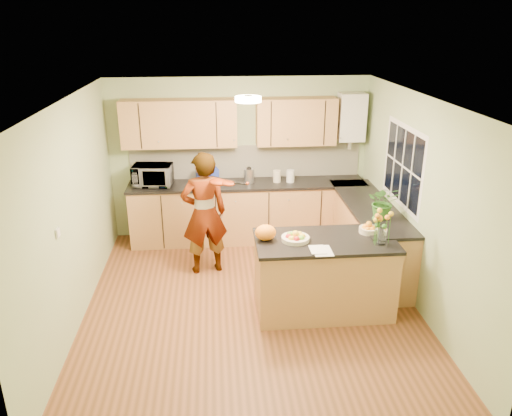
{
  "coord_description": "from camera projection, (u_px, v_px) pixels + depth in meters",
  "views": [
    {
      "loc": [
        -0.4,
        -5.33,
        3.31
      ],
      "look_at": [
        0.11,
        0.5,
        1.08
      ],
      "focal_mm": 35.0,
      "sensor_mm": 36.0,
      "label": 1
    }
  ],
  "objects": [
    {
      "name": "floor",
      "position": [
        251.0,
        304.0,
        6.18
      ],
      "size": [
        4.5,
        4.5,
        0.0
      ],
      "primitive_type": "plane",
      "color": "brown",
      "rests_on": "ground"
    },
    {
      "name": "ceiling",
      "position": [
        250.0,
        100.0,
        5.28
      ],
      "size": [
        4.0,
        4.5,
        0.02
      ],
      "primitive_type": "cube",
      "color": "white",
      "rests_on": "wall_back"
    },
    {
      "name": "wall_back",
      "position": [
        240.0,
        158.0,
        7.82
      ],
      "size": [
        4.0,
        0.02,
        2.5
      ],
      "primitive_type": "cube",
      "color": "#95A878",
      "rests_on": "floor"
    },
    {
      "name": "wall_front",
      "position": [
        274.0,
        320.0,
        3.63
      ],
      "size": [
        4.0,
        0.02,
        2.5
      ],
      "primitive_type": "cube",
      "color": "#95A878",
      "rests_on": "floor"
    },
    {
      "name": "wall_left",
      "position": [
        72.0,
        215.0,
        5.57
      ],
      "size": [
        0.02,
        4.5,
        2.5
      ],
      "primitive_type": "cube",
      "color": "#95A878",
      "rests_on": "floor"
    },
    {
      "name": "wall_right",
      "position": [
        419.0,
        204.0,
        5.89
      ],
      "size": [
        0.02,
        4.5,
        2.5
      ],
      "primitive_type": "cube",
      "color": "#95A878",
      "rests_on": "floor"
    },
    {
      "name": "back_counter",
      "position": [
        248.0,
        211.0,
        7.83
      ],
      "size": [
        3.64,
        0.62,
        0.94
      ],
      "color": "#A17140",
      "rests_on": "floor"
    },
    {
      "name": "right_counter",
      "position": [
        368.0,
        236.0,
        6.94
      ],
      "size": [
        0.62,
        2.24,
        0.94
      ],
      "color": "#A17140",
      "rests_on": "floor"
    },
    {
      "name": "splashback",
      "position": [
        246.0,
        161.0,
        7.83
      ],
      "size": [
        3.6,
        0.02,
        0.52
      ],
      "primitive_type": "cube",
      "color": "white",
      "rests_on": "back_counter"
    },
    {
      "name": "upper_cabinets",
      "position": [
        228.0,
        123.0,
        7.43
      ],
      "size": [
        3.2,
        0.34,
        0.7
      ],
      "color": "#A17140",
      "rests_on": "wall_back"
    },
    {
      "name": "boiler",
      "position": [
        351.0,
        117.0,
        7.58
      ],
      "size": [
        0.4,
        0.3,
        0.86
      ],
      "color": "silver",
      "rests_on": "wall_back"
    },
    {
      "name": "window_right",
      "position": [
        403.0,
        166.0,
        6.34
      ],
      "size": [
        0.01,
        1.3,
        1.05
      ],
      "color": "silver",
      "rests_on": "wall_right"
    },
    {
      "name": "light_switch",
      "position": [
        58.0,
        233.0,
        4.99
      ],
      "size": [
        0.02,
        0.09,
        0.09
      ],
      "primitive_type": "cube",
      "color": "silver",
      "rests_on": "wall_left"
    },
    {
      "name": "ceiling_lamp",
      "position": [
        248.0,
        99.0,
        5.57
      ],
      "size": [
        0.3,
        0.3,
        0.07
      ],
      "color": "#FFEABF",
      "rests_on": "ceiling"
    },
    {
      "name": "peninsula_island",
      "position": [
        323.0,
        275.0,
        5.9
      ],
      "size": [
        1.62,
        0.83,
        0.93
      ],
      "color": "#A17140",
      "rests_on": "floor"
    },
    {
      "name": "fruit_dish",
      "position": [
        295.0,
        237.0,
        5.69
      ],
      "size": [
        0.32,
        0.32,
        0.11
      ],
      "color": "beige",
      "rests_on": "peninsula_island"
    },
    {
      "name": "orange_bowl",
      "position": [
        369.0,
        228.0,
        5.9
      ],
      "size": [
        0.23,
        0.23,
        0.13
      ],
      "color": "beige",
      "rests_on": "peninsula_island"
    },
    {
      "name": "flower_vase",
      "position": [
        384.0,
        220.0,
        5.51
      ],
      "size": [
        0.24,
        0.24,
        0.45
      ],
      "rotation": [
        0.0,
        0.0,
        -0.02
      ],
      "color": "silver",
      "rests_on": "peninsula_island"
    },
    {
      "name": "orange_bag",
      "position": [
        266.0,
        233.0,
        5.69
      ],
      "size": [
        0.26,
        0.23,
        0.18
      ],
      "primitive_type": "ellipsoid",
      "rotation": [
        0.0,
        0.0,
        -0.11
      ],
      "color": "orange",
      "rests_on": "peninsula_island"
    },
    {
      "name": "papers",
      "position": [
        322.0,
        251.0,
        5.44
      ],
      "size": [
        0.2,
        0.28,
        0.01
      ],
      "primitive_type": "cube",
      "color": "silver",
      "rests_on": "peninsula_island"
    },
    {
      "name": "violinist",
      "position": [
        204.0,
        214.0,
        6.7
      ],
      "size": [
        0.69,
        0.53,
        1.7
      ],
      "primitive_type": "imported",
      "rotation": [
        0.0,
        0.0,
        3.36
      ],
      "color": "#DFB188",
      "rests_on": "floor"
    },
    {
      "name": "violin",
      "position": [
        218.0,
        182.0,
        6.33
      ],
      "size": [
        0.63,
        0.54,
        0.16
      ],
      "primitive_type": null,
      "rotation": [
        0.17,
        0.0,
        -0.61
      ],
      "color": "#501905",
      "rests_on": "violinist"
    },
    {
      "name": "microwave",
      "position": [
        153.0,
        175.0,
        7.49
      ],
      "size": [
        0.61,
        0.45,
        0.32
      ],
      "primitive_type": "imported",
      "rotation": [
        0.0,
        0.0,
        -0.1
      ],
      "color": "silver",
      "rests_on": "back_counter"
    },
    {
      "name": "blue_box",
      "position": [
        207.0,
        176.0,
        7.56
      ],
      "size": [
        0.36,
        0.3,
        0.25
      ],
      "primitive_type": "cube",
      "rotation": [
        0.0,
        0.0,
        0.24
      ],
      "color": "navy",
      "rests_on": "back_counter"
    },
    {
      "name": "kettle",
      "position": [
        249.0,
        175.0,
        7.63
      ],
      "size": [
        0.16,
        0.16,
        0.29
      ],
      "rotation": [
        0.0,
        0.0,
        0.26
      ],
      "color": "silver",
      "rests_on": "back_counter"
    },
    {
      "name": "jar_cream",
      "position": [
        277.0,
        176.0,
        7.67
      ],
      "size": [
        0.14,
        0.14,
        0.18
      ],
      "primitive_type": "cylinder",
      "rotation": [
        0.0,
        0.0,
        -0.2
      ],
      "color": "beige",
      "rests_on": "back_counter"
    },
    {
      "name": "jar_white",
      "position": [
        290.0,
        176.0,
        7.66
      ],
      "size": [
        0.13,
        0.13,
        0.19
      ],
      "primitive_type": "cylinder",
      "rotation": [
        0.0,
        0.0,
        -0.04
      ],
      "color": "silver",
      "rests_on": "back_counter"
    },
    {
      "name": "potted_plant",
      "position": [
        384.0,
        202.0,
        6.24
      ],
      "size": [
        0.46,
        0.43,
        0.43
      ],
      "primitive_type": "imported",
      "rotation": [
        0.0,
        0.0,
        -0.27
      ],
      "color": "#316B23",
      "rests_on": "right_counter"
    }
  ]
}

